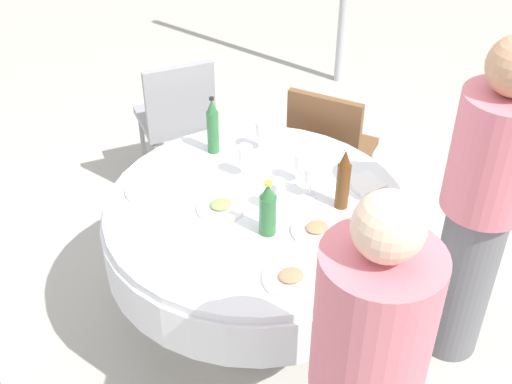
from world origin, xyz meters
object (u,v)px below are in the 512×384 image
object	(u,v)px
wine_glass_right	(311,176)
plate_left	(291,278)
plate_north	(317,230)
wine_glass_front	(263,129)
bottle_green_outer	(268,209)
dining_table	(256,231)
plate_inner	(221,207)
bottle_green_near	(213,127)
wine_glass_rear	(245,155)
plate_right	(152,190)
person_near	(482,207)
chair_front	(329,147)
chair_west	(177,115)
wine_glass_west	(278,189)
wine_glass_far	(301,162)
bottle_brown_mid	(343,180)

from	to	relation	value
wine_glass_right	plate_left	world-z (taller)	wine_glass_right
plate_north	wine_glass_front	bearing A→B (deg)	-94.84
bottle_green_outer	plate_left	size ratio (longest dim) A/B	1.17
plate_north	dining_table	bearing A→B (deg)	-61.12
wine_glass_right	plate_inner	size ratio (longest dim) A/B	0.72
dining_table	plate_left	world-z (taller)	plate_left
bottle_green_near	wine_glass_rear	distance (m)	0.25
wine_glass_front	plate_right	xyz separation A→B (m)	(0.58, 0.10, -0.11)
person_near	chair_front	xyz separation A→B (m)	(0.10, -1.04, -0.30)
chair_west	wine_glass_rear	bearing A→B (deg)	-88.04
wine_glass_west	wine_glass_front	size ratio (longest dim) A/B	0.97
bottle_green_near	plate_inner	xyz separation A→B (m)	(0.13, 0.43, -0.12)
wine_glass_far	dining_table	bearing A→B (deg)	15.31
wine_glass_far	chair_west	distance (m)	1.22
plate_inner	plate_north	size ratio (longest dim) A/B	0.99
wine_glass_right	person_near	distance (m)	0.71
chair_west	chair_front	distance (m)	0.92
wine_glass_front	plate_north	bearing A→B (deg)	85.16
plate_left	chair_west	world-z (taller)	chair_west
wine_glass_far	plate_north	xyz separation A→B (m)	(0.10, 0.34, -0.09)
person_near	chair_front	bearing A→B (deg)	-142.83
bottle_brown_mid	wine_glass_front	world-z (taller)	bottle_brown_mid
wine_glass_west	bottle_brown_mid	bearing A→B (deg)	162.08
bottle_green_near	wine_glass_west	world-z (taller)	bottle_green_near
plate_inner	wine_glass_front	bearing A→B (deg)	-135.81
wine_glass_rear	plate_right	distance (m)	0.44
wine_glass_front	chair_west	world-z (taller)	wine_glass_front
bottle_green_outer	chair_west	size ratio (longest dim) A/B	0.29
wine_glass_far	plate_right	bearing A→B (deg)	-17.72
plate_north	plate_right	bearing A→B (deg)	-45.42
dining_table	plate_inner	distance (m)	0.22
wine_glass_rear	chair_west	xyz separation A→B (m)	(-0.00, -1.01, -0.33)
plate_inner	chair_front	distance (m)	1.02
dining_table	plate_inner	bearing A→B (deg)	-10.66
bottle_green_outer	person_near	bearing A→B (deg)	160.30
bottle_brown_mid	bottle_green_outer	distance (m)	0.36
person_near	chair_front	world-z (taller)	person_near
bottle_brown_mid	chair_front	size ratio (longest dim) A/B	0.34
bottle_brown_mid	wine_glass_rear	world-z (taller)	bottle_brown_mid
person_near	bottle_brown_mid	bearing A→B (deg)	-93.29
wine_glass_rear	wine_glass_right	distance (m)	0.32
dining_table	plate_left	size ratio (longest dim) A/B	6.19
wine_glass_right	plate_right	xyz separation A→B (m)	(0.62, -0.31, -0.10)
bottle_green_near	bottle_green_outer	xyz separation A→B (m)	(0.02, 0.64, -0.02)
bottle_brown_mid	person_near	world-z (taller)	person_near
bottle_brown_mid	wine_glass_far	size ratio (longest dim) A/B	1.92
bottle_brown_mid	plate_right	distance (m)	0.83
wine_glass_west	plate_right	bearing A→B (deg)	-37.69
plate_right	plate_north	bearing A→B (deg)	134.58
wine_glass_rear	wine_glass_west	world-z (taller)	wine_glass_rear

